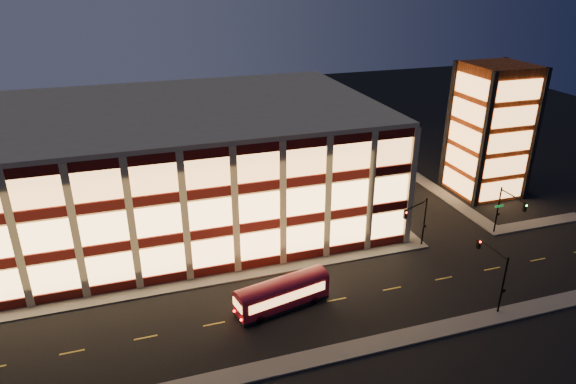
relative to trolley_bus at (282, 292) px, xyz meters
name	(u,v)px	position (x,y,z in m)	size (l,w,h in m)	color
ground	(223,284)	(-4.60, 5.54, -1.71)	(200.00, 200.00, 0.00)	black
sidewalk_office_south	(192,283)	(-7.60, 6.54, -1.64)	(54.00, 2.00, 0.15)	#514F4C
sidewalk_office_east	(358,191)	(18.40, 22.54, -1.64)	(2.00, 30.00, 0.15)	#514F4C
sidewalk_tower_south	(536,224)	(35.40, 6.54, -1.64)	(14.00, 2.00, 0.15)	#514F4C
sidewalk_tower_west	(425,182)	(29.40, 22.54, -1.64)	(2.00, 30.00, 0.15)	#514F4C
sidewalk_near	(255,372)	(-4.60, -7.46, -1.64)	(100.00, 2.00, 0.15)	#514F4C
office_building	(169,165)	(-7.52, 22.45, 5.54)	(50.45, 30.45, 14.50)	tan
stair_tower	(490,131)	(35.35, 17.49, 7.28)	(8.60, 8.60, 18.00)	#8C3814
traffic_signal_far	(418,217)	(17.61, 5.78, 2.40)	(3.79, 1.87, 6.00)	black
traffic_signal_right	(507,207)	(28.90, 4.92, 2.39)	(1.20, 4.37, 6.00)	black
traffic_signal_near	(494,267)	(18.90, -5.49, 2.42)	(0.32, 4.45, 6.00)	black
trolley_bus	(282,292)	(0.00, 0.00, 0.00)	(9.39, 4.14, 3.09)	maroon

